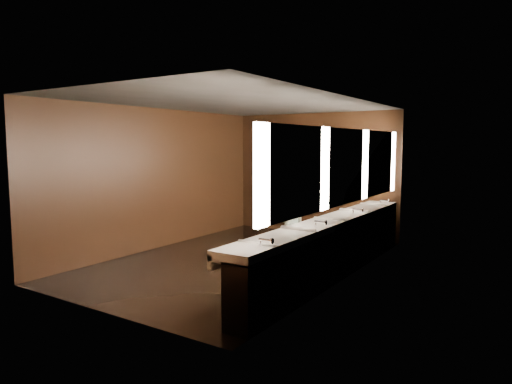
% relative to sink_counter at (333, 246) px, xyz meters
% --- Properties ---
extents(floor, '(6.00, 6.00, 0.00)m').
position_rel_sink_counter_xyz_m(floor, '(-1.79, 0.00, -0.50)').
color(floor, black).
rests_on(floor, ground).
extents(ceiling, '(4.00, 6.00, 0.02)m').
position_rel_sink_counter_xyz_m(ceiling, '(-1.79, 0.00, 2.30)').
color(ceiling, '#2D2D2B').
rests_on(ceiling, wall_back).
extents(wall_back, '(4.00, 0.02, 2.80)m').
position_rel_sink_counter_xyz_m(wall_back, '(-1.79, 3.00, 0.90)').
color(wall_back, black).
rests_on(wall_back, floor).
extents(wall_front, '(4.00, 0.02, 2.80)m').
position_rel_sink_counter_xyz_m(wall_front, '(-1.79, -3.00, 0.90)').
color(wall_front, black).
rests_on(wall_front, floor).
extents(wall_left, '(0.02, 6.00, 2.80)m').
position_rel_sink_counter_xyz_m(wall_left, '(-3.79, 0.00, 0.90)').
color(wall_left, black).
rests_on(wall_left, floor).
extents(wall_right, '(0.02, 6.00, 2.80)m').
position_rel_sink_counter_xyz_m(wall_right, '(0.21, 0.00, 0.90)').
color(wall_right, black).
rests_on(wall_right, floor).
extents(sink_counter, '(0.55, 5.40, 1.01)m').
position_rel_sink_counter_xyz_m(sink_counter, '(0.00, 0.00, 0.00)').
color(sink_counter, black).
rests_on(sink_counter, floor).
extents(mirror_band, '(0.06, 5.03, 1.15)m').
position_rel_sink_counter_xyz_m(mirror_band, '(0.19, -0.00, 1.25)').
color(mirror_band, '#FEE6CE').
rests_on(mirror_band, wall_right).
extents(person, '(0.52, 0.63, 1.49)m').
position_rel_sink_counter_xyz_m(person, '(-0.66, -0.16, 0.25)').
color(person, '#7BB1B8').
rests_on(person, floor).
extents(trash_bin, '(0.52, 0.52, 0.61)m').
position_rel_sink_counter_xyz_m(trash_bin, '(-0.22, -0.45, -0.19)').
color(trash_bin, black).
rests_on(trash_bin, floor).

